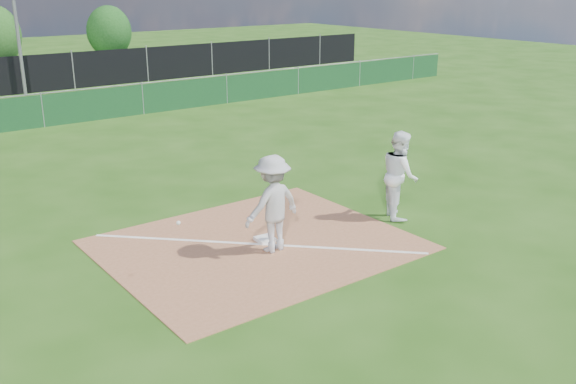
# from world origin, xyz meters

# --- Properties ---
(ground) EXTENTS (90.00, 90.00, 0.00)m
(ground) POSITION_xyz_m (0.00, 10.00, 0.00)
(ground) COLOR #214B10
(ground) RESTS_ON ground
(infield_dirt) EXTENTS (6.00, 5.00, 0.02)m
(infield_dirt) POSITION_xyz_m (0.00, 1.00, 0.01)
(infield_dirt) COLOR #955C3B
(infield_dirt) RESTS_ON ground
(foul_line) EXTENTS (5.01, 5.01, 0.01)m
(foul_line) POSITION_xyz_m (0.00, 1.00, 0.03)
(foul_line) COLOR white
(foul_line) RESTS_ON infield_dirt
(green_fence) EXTENTS (44.00, 0.05, 1.20)m
(green_fence) POSITION_xyz_m (0.00, 15.00, 0.60)
(green_fence) COLOR #0F3819
(green_fence) RESTS_ON ground
(light_pole) EXTENTS (0.16, 0.16, 8.00)m
(light_pole) POSITION_xyz_m (1.50, 22.70, 4.00)
(light_pole) COLOR slate
(light_pole) RESTS_ON ground
(first_base) EXTENTS (0.39, 0.39, 0.08)m
(first_base) POSITION_xyz_m (0.24, 1.04, 0.06)
(first_base) COLOR white
(first_base) RESTS_ON infield_dirt
(play_at_first) EXTENTS (2.74, 0.83, 1.98)m
(play_at_first) POSITION_xyz_m (0.11, 0.57, 1.01)
(play_at_first) COLOR silver
(play_at_first) RESTS_ON infield_dirt
(runner) EXTENTS (1.18, 1.24, 2.03)m
(runner) POSITION_xyz_m (3.59, 0.43, 1.01)
(runner) COLOR white
(runner) RESTS_ON ground
(car_right) EXTENTS (4.40, 2.43, 1.21)m
(car_right) POSITION_xyz_m (3.00, 27.65, 0.61)
(car_right) COLOR black
(car_right) RESTS_ON parking_lot
(tree_right) EXTENTS (3.00, 3.00, 3.56)m
(tree_right) POSITION_xyz_m (10.47, 34.03, 1.83)
(tree_right) COLOR #382316
(tree_right) RESTS_ON ground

